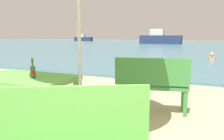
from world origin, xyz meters
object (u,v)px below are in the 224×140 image
(bench_green_right, at_px, (151,82))
(boat_barge, at_px, (83,38))
(side_table_wood, at_px, (95,114))
(beer_bottle_amber, at_px, (33,71))
(boat_fishing_trawler, at_px, (160,38))
(swimmer_person, at_px, (212,57))
(picnic_table_green, at_px, (24,84))

(bench_green_right, height_order, boat_barge, boat_barge)
(side_table_wood, bearing_deg, bench_green_right, 73.00)
(beer_bottle_amber, bearing_deg, boat_fishing_trawler, 98.68)
(bench_green_right, bearing_deg, side_table_wood, -107.00)
(side_table_wood, distance_m, bench_green_right, 1.34)
(swimmer_person, bearing_deg, side_table_wood, -98.13)
(side_table_wood, relative_size, bench_green_right, 0.43)
(beer_bottle_amber, distance_m, swimmer_person, 9.99)
(swimmer_person, distance_m, boat_fishing_trawler, 21.99)
(side_table_wood, xyz_separation_m, boat_barge, (-24.87, 40.53, 0.28))
(beer_bottle_amber, height_order, swimmer_person, beer_bottle_amber)
(swimmer_person, height_order, boat_fishing_trawler, boat_fishing_trawler)
(bench_green_right, distance_m, boat_fishing_trawler, 29.81)
(swimmer_person, xyz_separation_m, boat_barge, (-26.24, 30.92, 0.39))
(swimmer_person, bearing_deg, boat_barge, 130.32)
(picnic_table_green, xyz_separation_m, bench_green_right, (1.45, 1.34, -0.11))
(picnic_table_green, height_order, beer_bottle_amber, beer_bottle_amber)
(bench_green_right, distance_m, boat_barge, 46.69)
(picnic_table_green, relative_size, side_table_wood, 2.59)
(side_table_wood, distance_m, boat_barge, 47.55)
(beer_bottle_amber, distance_m, boat_fishing_trawler, 30.95)
(picnic_table_green, bearing_deg, boat_barge, 120.38)
(boat_fishing_trawler, distance_m, boat_barge, 21.80)
(picnic_table_green, xyz_separation_m, swimmer_person, (2.44, 9.69, -0.41))
(picnic_table_green, xyz_separation_m, boat_barge, (-23.80, 40.61, -0.02))
(beer_bottle_amber, bearing_deg, picnic_table_green, 170.65)
(swimmer_person, bearing_deg, boat_fishing_trawler, 108.28)
(side_table_wood, bearing_deg, boat_fishing_trawler, 100.27)
(picnic_table_green, bearing_deg, boat_fishing_trawler, 98.30)
(picnic_table_green, distance_m, beer_bottle_amber, 0.30)
(beer_bottle_amber, relative_size, side_table_wood, 0.49)
(boat_barge, bearing_deg, bench_green_right, -57.25)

